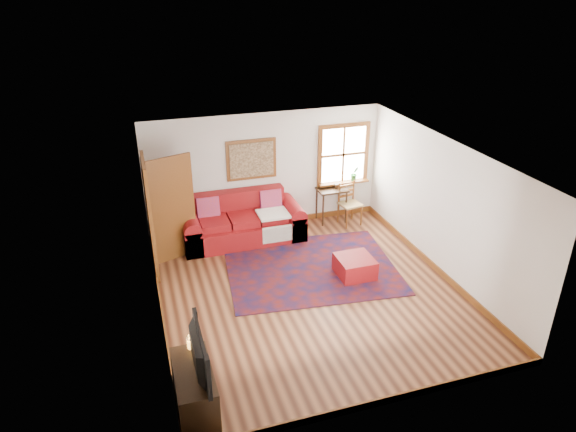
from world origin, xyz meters
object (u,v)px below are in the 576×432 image
object	(u,v)px
red_ottoman	(355,267)
ladder_back_chair	(349,202)
red_leather_sofa	(242,225)
side_table	(332,194)
media_cabinet	(195,388)

from	to	relation	value
red_ottoman	ladder_back_chair	size ratio (longest dim) A/B	0.68
red_leather_sofa	side_table	world-z (taller)	red_leather_sofa
ladder_back_chair	red_leather_sofa	bearing A→B (deg)	-179.23
red_ottoman	media_cabinet	distance (m)	3.94
media_cabinet	red_ottoman	bearing A→B (deg)	35.08
red_ottoman	red_leather_sofa	bearing A→B (deg)	128.62
red_leather_sofa	side_table	xyz separation A→B (m)	(2.07, 0.26, 0.32)
red_ottoman	ladder_back_chair	distance (m)	2.23
ladder_back_chair	side_table	bearing A→B (deg)	144.76
ladder_back_chair	media_cabinet	size ratio (longest dim) A/B	0.89
media_cabinet	ladder_back_chair	bearing A→B (deg)	47.28
red_leather_sofa	media_cabinet	xyz separation A→B (m)	(-1.61, -4.30, -0.03)
red_leather_sofa	ladder_back_chair	world-z (taller)	red_leather_sofa
red_leather_sofa	red_ottoman	distance (m)	2.60
ladder_back_chair	media_cabinet	xyz separation A→B (m)	(-4.00, -4.33, -0.22)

